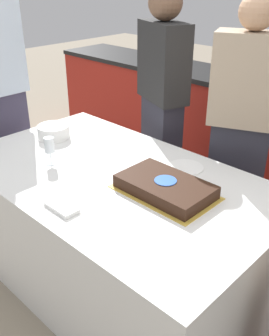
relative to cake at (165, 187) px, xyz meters
The scene contains 11 objects.
ground_plane 0.83m from the cake, behind, with size 14.00×14.00×0.00m, color gray.
back_counter 1.63m from the cake, 102.01° to the left, with size 4.40×0.58×0.92m.
dining_table 0.52m from the cake, behind, with size 1.84×1.08×0.72m.
cake is the anchor object (origin of this frame).
plate_stack 0.99m from the cake, behind, with size 0.21×0.21×0.09m.
wine_glass 0.72m from the cake, 163.09° to the right, with size 0.06×0.06×0.16m.
side_plate_near_cake 0.31m from the cake, 108.00° to the left, with size 0.20×0.20×0.00m.
utensil_pile 0.52m from the cake, 119.18° to the right, with size 0.17×0.08×0.02m.
person_cutting_cake 0.71m from the cake, 90.00° to the left, with size 0.45×0.35×1.63m.
person_seated_left 1.48m from the cake, behind, with size 0.20×0.34×1.75m.
person_standing_back 0.96m from the cake, 131.73° to the left, with size 0.45×0.34×1.65m.
Camera 1 is at (1.41, -1.28, 1.75)m, focal length 42.00 mm.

